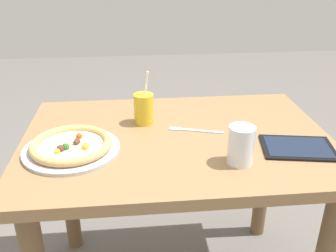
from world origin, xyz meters
TOP-DOWN VIEW (x-y plane):
  - dining_table at (0.00, 0.00)m, footprint 1.11×0.77m
  - pizza_near at (-0.37, -0.07)m, footprint 0.32×0.32m
  - drink_cup_colored at (-0.11, 0.13)m, footprint 0.08×0.08m
  - water_cup_clear at (0.18, -0.20)m, footprint 0.08×0.08m
  - fork at (0.07, 0.04)m, footprint 0.20×0.08m
  - tablet at (0.40, -0.14)m, footprint 0.27×0.21m

SIDE VIEW (x-z plane):
  - dining_table at x=0.00m, z-range 0.25..1.00m
  - fork at x=0.07m, z-range 0.75..0.75m
  - tablet at x=0.40m, z-range 0.75..0.76m
  - pizza_near at x=-0.37m, z-range 0.75..0.79m
  - drink_cup_colored at x=-0.11m, z-range 0.71..0.92m
  - water_cup_clear at x=0.18m, z-range 0.75..0.88m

